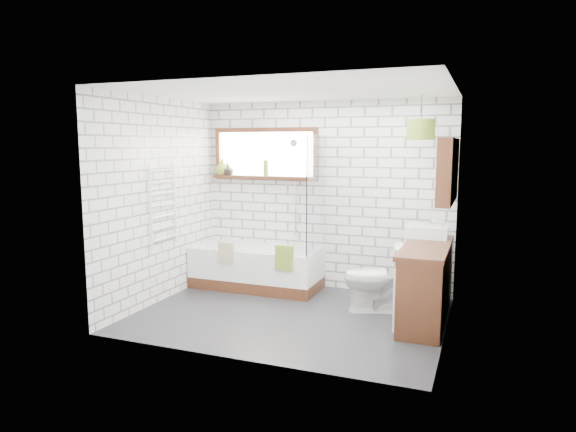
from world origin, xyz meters
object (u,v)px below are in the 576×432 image
at_px(bathtub, 257,267).
at_px(vanity, 426,283).
at_px(pendant, 421,130).
at_px(basin, 427,231).
at_px(toilet, 378,278).

height_order(bathtub, vanity, vanity).
distance_m(vanity, pendant, 1.73).
xyz_separation_m(basin, toilet, (-0.50, -0.37, -0.52)).
xyz_separation_m(vanity, toilet, (-0.56, 0.13, -0.03)).
bearing_deg(basin, vanity, -83.16).
height_order(vanity, pendant, pendant).
distance_m(bathtub, basin, 2.32).
relative_size(bathtub, vanity, 1.16).
height_order(basin, toilet, basin).
height_order(vanity, basin, basin).
bearing_deg(pendant, bathtub, 176.49).
bearing_deg(basin, bathtub, 179.11).
xyz_separation_m(bathtub, vanity, (2.29, -0.53, 0.15)).
bearing_deg(pendant, basin, 42.40).
xyz_separation_m(bathtub, basin, (2.23, -0.03, 0.64)).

